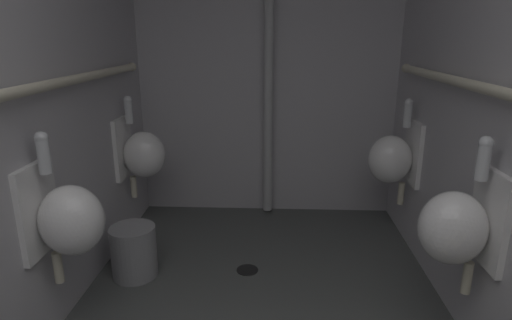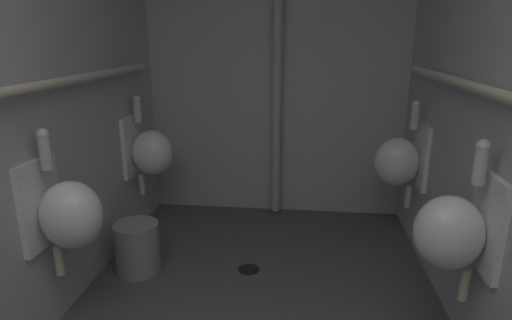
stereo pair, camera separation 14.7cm
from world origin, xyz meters
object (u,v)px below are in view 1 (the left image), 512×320
object	(u,v)px
standpipe_back_wall	(269,49)
waste_bin	(134,251)
floor_drain	(247,270)
urinal_right_far	(393,158)
urinal_right_mid	(458,226)
urinal_left_far	(141,153)
urinal_left_mid	(67,218)

from	to	relation	value
standpipe_back_wall	waste_bin	bearing A→B (deg)	-128.26
floor_drain	waste_bin	distance (m)	0.73
standpipe_back_wall	urinal_right_far	bearing A→B (deg)	-29.59
floor_drain	urinal_right_mid	bearing A→B (deg)	-33.29
floor_drain	standpipe_back_wall	bearing A→B (deg)	83.37
urinal_left_far	standpipe_back_wall	bearing A→B (deg)	26.91
urinal_right_mid	urinal_right_far	bearing A→B (deg)	90.00
urinal_left_far	urinal_right_far	bearing A→B (deg)	-1.29
urinal_left_mid	urinal_right_mid	xyz separation A→B (m)	(1.79, -0.00, 0.00)
urinal_left_mid	urinal_right_far	bearing A→B (deg)	31.51
urinal_left_mid	urinal_left_far	bearing A→B (deg)	90.00
standpipe_back_wall	floor_drain	world-z (taller)	standpipe_back_wall
urinal_left_mid	floor_drain	world-z (taller)	urinal_left_mid
urinal_left_mid	floor_drain	xyz separation A→B (m)	(0.80, 0.65, -0.64)
urinal_right_far	waste_bin	world-z (taller)	urinal_right_far
urinal_right_mid	urinal_left_mid	bearing A→B (deg)	180.00
urinal_left_mid	waste_bin	xyz separation A→B (m)	(0.09, 0.57, -0.48)
floor_drain	urinal_right_far	bearing A→B (deg)	24.19
urinal_right_far	urinal_left_far	bearing A→B (deg)	178.71
urinal_left_mid	standpipe_back_wall	bearing A→B (deg)	60.41
standpipe_back_wall	urinal_left_mid	bearing A→B (deg)	-119.59
urinal_right_mid	floor_drain	bearing A→B (deg)	146.71
waste_bin	urinal_left_mid	bearing A→B (deg)	-99.35
urinal_right_far	standpipe_back_wall	world-z (taller)	standpipe_back_wall
urinal_right_far	floor_drain	distance (m)	1.26
urinal_left_mid	floor_drain	bearing A→B (deg)	39.24
standpipe_back_wall	floor_drain	size ratio (longest dim) A/B	19.01
urinal_left_mid	urinal_left_far	distance (m)	1.14
urinal_right_mid	floor_drain	distance (m)	1.35
urinal_left_mid	urinal_right_mid	bearing A→B (deg)	-0.00
urinal_right_mid	standpipe_back_wall	distance (m)	1.96
urinal_left_mid	standpipe_back_wall	world-z (taller)	standpipe_back_wall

